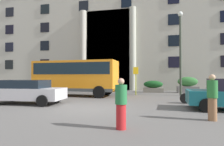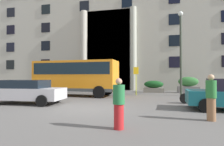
% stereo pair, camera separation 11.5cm
% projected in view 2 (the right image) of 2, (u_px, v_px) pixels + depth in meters
% --- Properties ---
extents(ground_plane, '(80.00, 64.00, 0.12)m').
position_uv_depth(ground_plane, '(90.00, 110.00, 9.28)').
color(ground_plane, '#5C5956').
extents(office_building_facade, '(40.13, 9.63, 14.52)m').
position_uv_depth(office_building_facade, '(131.00, 36.00, 26.46)').
color(office_building_facade, '#AEAB9B').
rests_on(office_building_facade, ground_plane).
extents(orange_minibus, '(6.83, 2.66, 2.84)m').
position_uv_depth(orange_minibus, '(76.00, 75.00, 15.37)').
color(orange_minibus, orange).
rests_on(orange_minibus, ground_plane).
extents(bus_stop_sign, '(0.44, 0.08, 2.39)m').
position_uv_depth(bus_stop_sign, '(136.00, 78.00, 15.96)').
color(bus_stop_sign, '#929F20').
rests_on(bus_stop_sign, ground_plane).
extents(hedge_planter_far_east, '(1.69, 0.87, 1.22)m').
position_uv_depth(hedge_planter_far_east, '(78.00, 86.00, 20.65)').
color(hedge_planter_far_east, gray).
rests_on(hedge_planter_far_east, ground_plane).
extents(hedge_planter_entrance_right, '(1.96, 0.97, 1.18)m').
position_uv_depth(hedge_planter_entrance_right, '(154.00, 87.00, 18.61)').
color(hedge_planter_entrance_right, slate).
rests_on(hedge_planter_entrance_right, ground_plane).
extents(hedge_planter_far_west, '(1.96, 0.89, 1.55)m').
position_uv_depth(hedge_planter_far_west, '(188.00, 85.00, 18.20)').
color(hedge_planter_far_west, slate).
rests_on(hedge_planter_far_west, ground_plane).
extents(parked_sedan_far, '(4.46, 2.14, 1.39)m').
position_uv_depth(parked_sedan_far, '(26.00, 91.00, 10.92)').
color(parked_sedan_far, '#B6B4B7').
rests_on(parked_sedan_far, ground_plane).
extents(scooter_by_planter, '(2.05, 0.77, 0.89)m').
position_uv_depth(scooter_by_planter, '(197.00, 96.00, 10.99)').
color(scooter_by_planter, black).
rests_on(scooter_by_planter, ground_plane).
extents(pedestrian_woman_dark_dress, '(0.36, 0.36, 1.67)m').
position_uv_depth(pedestrian_woman_dark_dress, '(211.00, 97.00, 6.73)').
color(pedestrian_woman_dark_dress, '#8D6240').
rests_on(pedestrian_woman_dark_dress, ground_plane).
extents(pedestrian_man_red_shirt, '(0.36, 0.36, 1.54)m').
position_uv_depth(pedestrian_man_red_shirt, '(119.00, 104.00, 5.66)').
color(pedestrian_man_red_shirt, red).
rests_on(pedestrian_man_red_shirt, ground_plane).
extents(lamppost_plaza_centre, '(0.40, 0.40, 7.03)m').
position_uv_depth(lamppost_plaza_centre, '(181.00, 46.00, 15.54)').
color(lamppost_plaza_centre, '#343D31').
rests_on(lamppost_plaza_centre, ground_plane).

